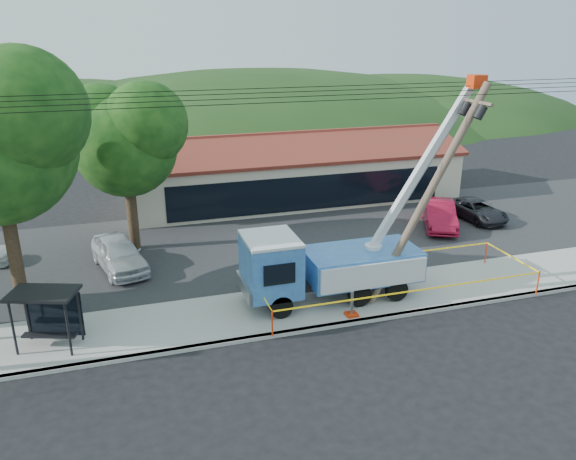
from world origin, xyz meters
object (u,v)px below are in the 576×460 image
(bus_shelter, at_px, (47,305))
(car_red, at_px, (438,228))
(leaning_pole, at_px, (433,185))
(car_silver, at_px, (121,271))
(car_dark, at_px, (475,221))
(utility_truck, at_px, (327,262))

(bus_shelter, distance_m, car_red, 22.23)
(leaning_pole, height_order, car_silver, leaning_pole)
(car_red, distance_m, car_dark, 3.04)
(utility_truck, distance_m, car_silver, 10.58)
(utility_truck, xyz_separation_m, car_dark, (12.72, 7.37, -1.82))
(utility_truck, distance_m, bus_shelter, 11.15)
(utility_truck, relative_size, bus_shelter, 3.85)
(bus_shelter, height_order, car_silver, bus_shelter)
(leaning_pole, height_order, car_red, leaning_pole)
(car_silver, distance_m, car_dark, 21.30)
(leaning_pole, xyz_separation_m, car_dark, (8.45, 8.34, -5.16))
(utility_truck, bearing_deg, bus_shelter, -176.76)
(car_silver, xyz_separation_m, car_dark, (21.25, 1.39, 0.00))
(bus_shelter, relative_size, car_silver, 0.57)
(leaning_pole, bearing_deg, bus_shelter, 178.75)
(car_silver, bearing_deg, car_red, -11.87)
(bus_shelter, bearing_deg, car_silver, 87.43)
(bus_shelter, bearing_deg, leaning_pole, 17.63)
(bus_shelter, height_order, car_red, bus_shelter)
(car_red, bearing_deg, car_silver, -153.13)
(leaning_pole, xyz_separation_m, car_red, (5.46, 7.79, -5.16))
(leaning_pole, height_order, car_dark, leaning_pole)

